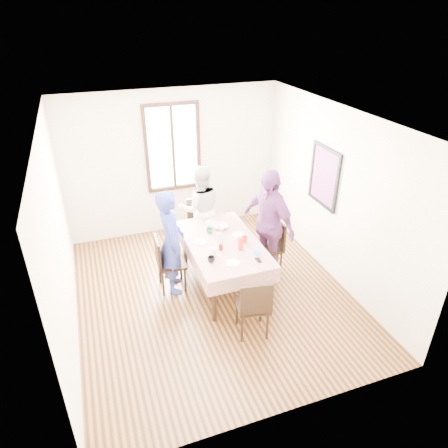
{
  "coord_description": "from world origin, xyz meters",
  "views": [
    {
      "loc": [
        -1.52,
        -4.78,
        3.94
      ],
      "look_at": [
        0.24,
        0.14,
        1.1
      ],
      "focal_mm": 32.51,
      "sensor_mm": 36.0,
      "label": 1
    }
  ],
  "objects_px": {
    "chair_near": "(252,305)",
    "person_left": "(171,242)",
    "chair_far": "(201,225)",
    "person_right": "(268,224)",
    "chair_right": "(267,248)",
    "chair_left": "(171,263)",
    "person_far": "(201,209)",
    "dining_table": "(223,263)"
  },
  "relations": [
    {
      "from": "chair_near",
      "to": "person_left",
      "type": "xyz_separation_m",
      "value": [
        -0.76,
        1.32,
        0.37
      ]
    },
    {
      "from": "chair_far",
      "to": "person_right",
      "type": "height_order",
      "value": "person_right"
    },
    {
      "from": "person_left",
      "to": "person_right",
      "type": "height_order",
      "value": "person_right"
    },
    {
      "from": "person_left",
      "to": "chair_right",
      "type": "bearing_deg",
      "value": -88.16
    },
    {
      "from": "chair_left",
      "to": "person_left",
      "type": "distance_m",
      "value": 0.37
    },
    {
      "from": "chair_right",
      "to": "person_right",
      "type": "bearing_deg",
      "value": 86.42
    },
    {
      "from": "chair_far",
      "to": "person_right",
      "type": "relative_size",
      "value": 0.5
    },
    {
      "from": "person_left",
      "to": "person_far",
      "type": "height_order",
      "value": "person_left"
    },
    {
      "from": "chair_left",
      "to": "chair_near",
      "type": "distance_m",
      "value": 1.53
    },
    {
      "from": "person_far",
      "to": "person_left",
      "type": "bearing_deg",
      "value": 59.51
    },
    {
      "from": "chair_left",
      "to": "chair_far",
      "type": "relative_size",
      "value": 1.0
    },
    {
      "from": "person_left",
      "to": "chair_near",
      "type": "bearing_deg",
      "value": -144.23
    },
    {
      "from": "dining_table",
      "to": "person_left",
      "type": "distance_m",
      "value": 0.9
    },
    {
      "from": "chair_left",
      "to": "chair_right",
      "type": "bearing_deg",
      "value": 88.94
    },
    {
      "from": "chair_left",
      "to": "chair_near",
      "type": "height_order",
      "value": "same"
    },
    {
      "from": "dining_table",
      "to": "person_right",
      "type": "relative_size",
      "value": 0.93
    },
    {
      "from": "chair_far",
      "to": "person_left",
      "type": "height_order",
      "value": "person_left"
    },
    {
      "from": "person_far",
      "to": "person_right",
      "type": "bearing_deg",
      "value": 132.4
    },
    {
      "from": "dining_table",
      "to": "person_far",
      "type": "relative_size",
      "value": 1.06
    },
    {
      "from": "chair_left",
      "to": "person_right",
      "type": "xyz_separation_m",
      "value": [
        1.55,
        -0.11,
        0.45
      ]
    },
    {
      "from": "person_far",
      "to": "person_right",
      "type": "distance_m",
      "value": 1.33
    },
    {
      "from": "chair_left",
      "to": "person_far",
      "type": "relative_size",
      "value": 0.57
    },
    {
      "from": "chair_near",
      "to": "chair_right",
      "type": "bearing_deg",
      "value": 66.79
    },
    {
      "from": "chair_right",
      "to": "person_left",
      "type": "height_order",
      "value": "person_left"
    },
    {
      "from": "dining_table",
      "to": "chair_far",
      "type": "xyz_separation_m",
      "value": [
        0.0,
        1.16,
        0.08
      ]
    },
    {
      "from": "dining_table",
      "to": "person_right",
      "type": "distance_m",
      "value": 0.93
    },
    {
      "from": "chair_right",
      "to": "chair_far",
      "type": "relative_size",
      "value": 1.0
    },
    {
      "from": "chair_near",
      "to": "chair_far",
      "type": "bearing_deg",
      "value": 99.63
    },
    {
      "from": "chair_right",
      "to": "person_far",
      "type": "relative_size",
      "value": 0.57
    },
    {
      "from": "person_left",
      "to": "person_right",
      "type": "relative_size",
      "value": 0.91
    },
    {
      "from": "dining_table",
      "to": "person_right",
      "type": "xyz_separation_m",
      "value": [
        0.76,
        0.05,
        0.53
      ]
    },
    {
      "from": "chair_far",
      "to": "person_far",
      "type": "height_order",
      "value": "person_far"
    },
    {
      "from": "chair_far",
      "to": "person_left",
      "type": "relative_size",
      "value": 0.55
    },
    {
      "from": "chair_far",
      "to": "person_left",
      "type": "xyz_separation_m",
      "value": [
        -0.76,
        -1.0,
        0.37
      ]
    },
    {
      "from": "chair_right",
      "to": "person_left",
      "type": "relative_size",
      "value": 0.55
    },
    {
      "from": "dining_table",
      "to": "person_far",
      "type": "height_order",
      "value": "person_far"
    },
    {
      "from": "chair_far",
      "to": "chair_left",
      "type": "bearing_deg",
      "value": 55.75
    },
    {
      "from": "dining_table",
      "to": "chair_right",
      "type": "height_order",
      "value": "chair_right"
    },
    {
      "from": "dining_table",
      "to": "chair_far",
      "type": "height_order",
      "value": "chair_far"
    },
    {
      "from": "chair_left",
      "to": "person_right",
      "type": "bearing_deg",
      "value": 88.89
    },
    {
      "from": "chair_left",
      "to": "person_left",
      "type": "height_order",
      "value": "person_left"
    },
    {
      "from": "chair_far",
      "to": "person_right",
      "type": "bearing_deg",
      "value": 128.28
    }
  ]
}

